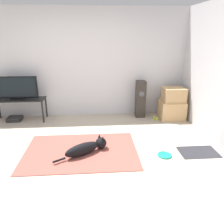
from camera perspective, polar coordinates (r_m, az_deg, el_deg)
The scene contains 14 objects.
ground_plane at distance 3.80m, azimuth -9.74°, elevation -11.52°, with size 12.00×12.00×0.00m, color #B2A38E.
wall_back at distance 5.39m, azimuth -8.59°, elevation 12.29°, with size 8.00×0.06×2.55m.
area_rug at distance 3.95m, azimuth -8.07°, elevation -10.06°, with size 1.96×1.34×0.01m.
dog at distance 3.82m, azimuth -6.43°, elevation -9.17°, with size 0.88×0.59×0.26m.
frisbee at distance 3.88m, azimuth 13.59°, elevation -10.90°, with size 0.24×0.24×0.03m.
cardboard_box_lower at distance 5.49m, azimuth 15.31°, elevation 0.52°, with size 0.58×0.47×0.43m.
cardboard_box_upper at distance 5.40m, azimuth 15.82°, elevation 4.39°, with size 0.51×0.41×0.33m.
floor_speaker at distance 5.40m, azimuth 7.43°, elevation 3.36°, with size 0.23×0.23×0.90m.
tv_stand at distance 5.53m, azimuth -23.11°, elevation 2.52°, with size 1.18×0.44×0.53m.
tv at distance 5.46m, azimuth -23.55°, elevation 5.74°, with size 0.92×0.20×0.53m.
tennis_ball_by_boxes at distance 5.35m, azimuth 11.64°, elevation -1.72°, with size 0.07×0.07×0.07m.
tennis_ball_near_speaker at distance 5.40m, azimuth 11.03°, elevation -1.47°, with size 0.07×0.07×0.07m.
game_console at distance 5.70m, azimuth -24.05°, elevation -1.61°, with size 0.32×0.29×0.09m.
door_mat at distance 4.17m, azimuth 21.63°, elevation -9.70°, with size 0.67×0.44×0.01m.
Camera 1 is at (0.39, -3.24, 1.95)m, focal length 35.00 mm.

